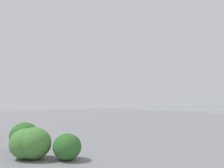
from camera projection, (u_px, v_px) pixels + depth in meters
name	position (u px, v px, depth m)	size (l,w,h in m)	color
shrub_low	(67.00, 147.00, 6.33)	(0.80, 0.72, 0.68)	#2D6628
shrub_round	(34.00, 143.00, 6.44)	(0.97, 0.87, 0.83)	#477F38
shrub_wide	(26.00, 144.00, 6.46)	(0.94, 0.84, 0.79)	#477F38
shrub_tall	(24.00, 136.00, 7.66)	(0.99, 0.89, 0.84)	#2D6628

